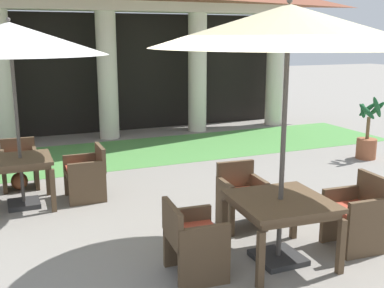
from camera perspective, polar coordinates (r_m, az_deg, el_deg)
The scene contains 14 objects.
ground_plane at distance 5.46m, azimuth 8.14°, elevation -14.20°, with size 60.00×60.00×0.00m, color gray.
background_pavilion at distance 11.77m, azimuth -10.79°, elevation 16.78°, with size 10.79×2.54×4.36m.
lawn_strip at distance 10.29m, azimuth -7.85°, elevation -1.06°, with size 12.59×2.57×0.01m, color #519347.
patio_table_near_foreground at distance 5.31m, azimuth 10.75°, elevation -7.56°, with size 1.09×1.09×0.74m.
patio_umbrella_near_foreground at distance 4.98m, azimuth 11.71°, elevation 13.77°, with size 2.89×2.89×2.87m.
patio_chair_near_foreground_west at distance 5.00m, azimuth 0.07°, elevation -11.62°, with size 0.60×0.65×0.81m.
patio_chair_near_foreground_north at distance 6.25m, azimuth 5.99°, elevation -6.52°, with size 0.58×0.55×0.85m.
patio_chair_near_foreground_east at distance 5.94m, azimuth 19.46°, elevation -8.11°, with size 0.59×0.60×0.90m.
patio_table_mid_left at distance 7.31m, azimuth -20.21°, elevation -2.39°, with size 0.88×0.88×0.75m.
patio_umbrella_mid_left at distance 7.08m, azimuth -21.37°, elevation 11.81°, with size 2.70×2.70×2.74m.
patio_chair_mid_left_north at distance 8.29m, azimuth -20.34°, elevation -2.37°, with size 0.57×0.51×0.82m.
patio_chair_mid_left_east at distance 7.46m, azimuth -12.77°, elevation -3.52°, with size 0.58×0.62×0.83m.
potted_palm_right_edge at distance 10.31m, azimuth 20.64°, elevation 0.59°, with size 0.53×0.53×1.35m.
terracotta_urn at distance 8.27m, azimuth -20.35°, elevation -4.25°, with size 0.27×0.27×0.37m.
Camera 1 is at (-2.57, -4.13, 2.49)m, focal length 43.63 mm.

